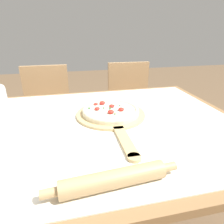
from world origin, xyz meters
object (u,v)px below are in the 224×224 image
Objects in this scene: chair_left at (48,111)px; chair_right at (130,104)px; rolling_pin at (114,179)px; pizza_peel at (112,116)px; pizza at (111,111)px.

chair_left is 0.74m from chair_right.
rolling_pin is at bearing -76.69° from chair_left.
chair_left reaches higher than rolling_pin.
pizza_peel is at bearing 78.02° from rolling_pin.
pizza_peel is 0.47m from rolling_pin.
chair_left reaches higher than pizza_peel.
pizza_peel is at bearing -110.78° from chair_right.
chair_right reaches higher than rolling_pin.
rolling_pin is 1.31m from chair_left.
pizza_peel is 0.03m from pizza.
rolling_pin is 1.35m from chair_right.
chair_left is at bearing -176.99° from chair_right.
pizza is at bearing -111.55° from chair_right.
pizza is at bearing -62.84° from chair_left.
chair_left is (-0.39, 0.79, -0.26)m from pizza_peel.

